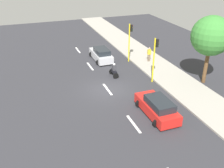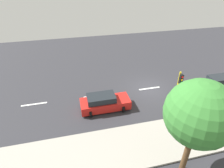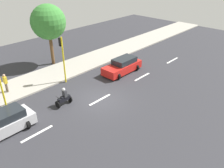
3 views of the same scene
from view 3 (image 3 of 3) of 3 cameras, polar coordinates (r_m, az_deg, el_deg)
The scene contains 12 objects.
ground_plane at distance 19.72m, azimuth -2.97°, elevation -4.02°, with size 40.00×60.00×0.10m, color #2D2D33.
sidewalk at distance 24.60m, azimuth -14.46°, elevation 2.27°, with size 4.00×60.00×0.15m, color #9E998E.
lane_stripe_far_north at distance 28.43m, azimuth 14.67°, elevation 5.65°, with size 0.20×2.40×0.01m, color white.
lane_stripe_north at distance 23.70m, azimuth 7.45°, elevation 1.77°, with size 0.20×2.40×0.01m, color white.
lane_stripe_mid at distance 19.69m, azimuth -2.97°, elevation -3.88°, with size 0.20×2.40×0.01m, color white.
lane_stripe_south at distance 16.90m, azimuth -17.97°, elevation -11.60°, with size 0.20×2.40×0.01m, color white.
car_silver at distance 17.46m, azimuth -25.44°, elevation -8.87°, with size 2.15×4.32×1.52m.
car_red at distance 24.27m, azimuth 2.61°, elevation 4.48°, with size 2.20×4.53×1.52m.
motorcycle at distance 19.10m, azimuth -11.81°, elevation -3.37°, with size 0.60×1.30×1.53m.
pedestrian_near_signal at distance 22.19m, azimuth -24.81°, elevation 0.36°, with size 0.40×0.24×1.69m.
traffic_light_midblock at distance 21.83m, azimuth -12.16°, elevation 7.38°, with size 0.49×0.24×4.50m.
street_tree_south at distance 26.06m, azimuth -15.46°, elevation 14.49°, with size 3.72×3.72×6.61m.
Camera 3 is at (-12.12, 11.51, 10.42)m, focal length 37.03 mm.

